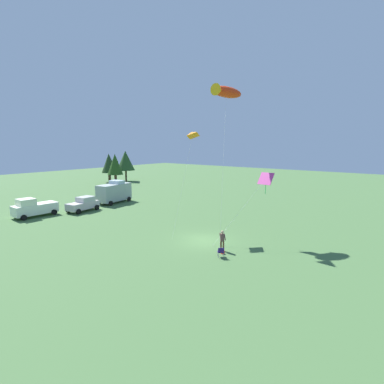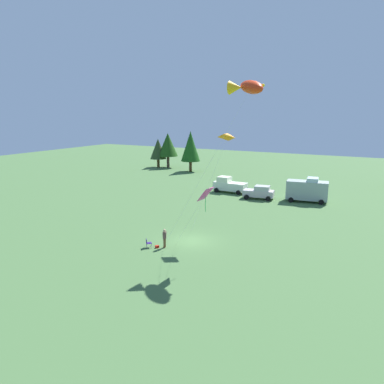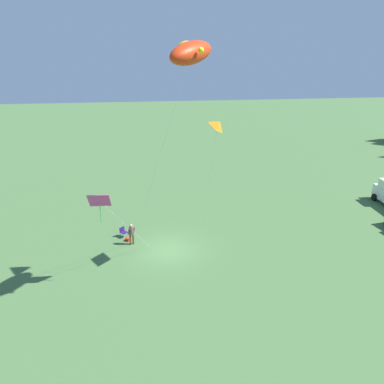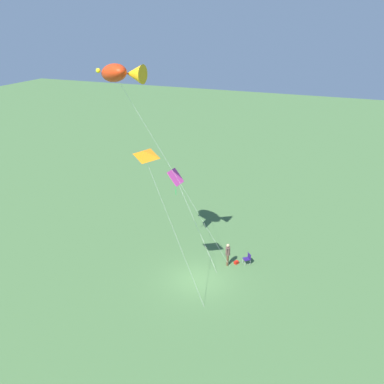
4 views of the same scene
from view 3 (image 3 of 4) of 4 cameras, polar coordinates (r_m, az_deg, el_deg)
name	(u,v)px [view 3 (image 3 of 4)]	position (r m, az deg, el deg)	size (l,w,h in m)	color
ground_plane	(169,250)	(28.56, -3.56, -8.82)	(160.00, 160.00, 0.00)	#446A39
person_kite_flyer	(131,233)	(29.15, -9.22, -6.12)	(0.40, 0.60, 1.74)	brown
folding_chair	(123,231)	(30.62, -10.45, -5.91)	(0.68, 0.68, 0.82)	navy
backpack_on_grass	(127,240)	(30.09, -9.84, -7.19)	(0.32, 0.22, 0.22)	red
kite_large_fish	(190,53)	(19.98, -0.27, 20.46)	(8.31, 5.28, 14.81)	red
kite_delta_orange	(220,125)	(23.38, 4.27, 10.08)	(4.38, 1.09, 10.24)	orange
kite_diamond_rainbow	(100,202)	(23.00, -13.84, -1.46)	(4.87, 3.46, 6.28)	#D43D98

